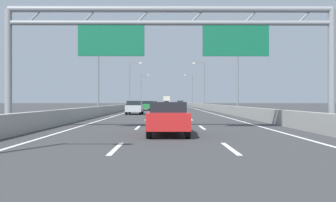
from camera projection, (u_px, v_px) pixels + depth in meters
The scene contains 54 objects.
ground_plane at pixel (167, 106), 99.01m from camera, with size 260.00×260.00×0.00m, color #38383A.
lane_dash_left_1 at pixel (116, 149), 11.50m from camera, with size 0.16×3.00×0.01m, color white.
lane_dash_left_2 at pixel (138, 128), 20.50m from camera, with size 0.16×3.00×0.01m, color white.
lane_dash_left_3 at pixel (146, 119), 29.50m from camera, with size 0.16×3.00×0.01m, color white.
lane_dash_left_4 at pixel (151, 115), 38.50m from camera, with size 0.16×3.00×0.01m, color white.
lane_dash_left_5 at pixel (154, 112), 47.50m from camera, with size 0.16×3.00×0.01m, color white.
lane_dash_left_6 at pixel (156, 110), 56.50m from camera, with size 0.16×3.00×0.01m, color white.
lane_dash_left_7 at pixel (157, 109), 65.50m from camera, with size 0.16×3.00×0.01m, color white.
lane_dash_left_8 at pixel (158, 108), 74.50m from camera, with size 0.16×3.00×0.01m, color white.
lane_dash_left_9 at pixel (159, 107), 83.50m from camera, with size 0.16×3.00×0.01m, color white.
lane_dash_left_10 at pixel (160, 107), 92.50m from camera, with size 0.16×3.00×0.01m, color white.
lane_dash_left_11 at pixel (160, 106), 101.50m from camera, with size 0.16×3.00×0.01m, color white.
lane_dash_left_12 at pixel (161, 106), 110.50m from camera, with size 0.16×3.00×0.01m, color white.
lane_dash_left_13 at pixel (161, 105), 119.50m from camera, with size 0.16×3.00×0.01m, color white.
lane_dash_left_14 at pixel (161, 105), 128.50m from camera, with size 0.16×3.00×0.01m, color white.
lane_dash_left_15 at pixel (162, 105), 137.50m from camera, with size 0.16×3.00×0.01m, color white.
lane_dash_left_16 at pixel (162, 104), 146.50m from camera, with size 0.16×3.00×0.01m, color white.
lane_dash_left_17 at pixel (162, 104), 155.50m from camera, with size 0.16×3.00×0.01m, color white.
lane_dash_right_1 at pixel (230, 148), 11.52m from camera, with size 0.16×3.00×0.01m, color white.
lane_dash_right_2 at pixel (202, 127), 20.52m from camera, with size 0.16×3.00×0.01m, color white.
lane_dash_right_3 at pixel (191, 119), 29.52m from camera, with size 0.16×3.00×0.01m, color white.
lane_dash_right_4 at pixel (185, 115), 38.52m from camera, with size 0.16×3.00×0.01m, color white.
lane_dash_right_5 at pixel (182, 112), 47.52m from camera, with size 0.16×3.00×0.01m, color white.
lane_dash_right_6 at pixel (179, 110), 56.52m from camera, with size 0.16×3.00×0.01m, color white.
lane_dash_right_7 at pixel (177, 109), 65.52m from camera, with size 0.16×3.00×0.01m, color white.
lane_dash_right_8 at pixel (176, 108), 74.52m from camera, with size 0.16×3.00×0.01m, color white.
lane_dash_right_9 at pixel (175, 107), 83.52m from camera, with size 0.16×3.00×0.01m, color white.
lane_dash_right_10 at pixel (174, 107), 92.52m from camera, with size 0.16×3.00×0.01m, color white.
lane_dash_right_11 at pixel (173, 106), 101.52m from camera, with size 0.16×3.00×0.01m, color white.
lane_dash_right_12 at pixel (173, 106), 110.52m from camera, with size 0.16×3.00×0.01m, color white.
lane_dash_right_13 at pixel (172, 105), 119.52m from camera, with size 0.16×3.00×0.01m, color white.
lane_dash_right_14 at pixel (172, 105), 128.52m from camera, with size 0.16×3.00×0.01m, color white.
lane_dash_right_15 at pixel (171, 105), 137.52m from camera, with size 0.16×3.00×0.01m, color white.
lane_dash_right_16 at pixel (171, 104), 146.52m from camera, with size 0.16×3.00×0.01m, color white.
lane_dash_right_17 at pixel (171, 104), 155.52m from camera, with size 0.16×3.00×0.01m, color white.
edge_line_left at pixel (145, 107), 86.98m from camera, with size 0.16×176.00×0.01m, color white.
edge_line_right at pixel (189, 107), 87.04m from camera, with size 0.16×176.00×0.01m, color white.
barrier_left at pixel (144, 104), 108.97m from camera, with size 0.45×220.00×0.95m.
barrier_right at pixel (190, 104), 109.05m from camera, with size 0.45×220.00×0.95m.
sign_gantry at pixel (171, 36), 18.77m from camera, with size 16.96×0.36×6.36m.
streetlamp_left_mid at pixel (100, 65), 40.36m from camera, with size 2.58×0.28×9.50m.
streetlamp_right_mid at pixel (235, 66), 40.45m from camera, with size 2.58×0.28×9.50m.
streetlamp_left_far at pixel (131, 82), 75.22m from camera, with size 2.58×0.28×9.50m.
streetlamp_right_far at pixel (203, 82), 75.31m from camera, with size 2.58×0.28×9.50m.
streetlamp_left_distant at pixel (142, 88), 110.08m from camera, with size 2.58×0.28×9.50m.
streetlamp_right_distant at pixel (191, 88), 110.17m from camera, with size 2.58×0.28×9.50m.
red_car at pixel (168, 118), 16.14m from camera, with size 1.75×4.30×1.45m.
black_car at pixel (166, 103), 118.69m from camera, with size 1.86×4.52×1.49m.
orange_car at pixel (149, 105), 72.78m from camera, with size 1.88×4.29×1.47m.
silver_car at pixel (135, 107), 40.41m from camera, with size 1.71×4.40×1.50m.
blue_car at pixel (155, 103), 113.15m from camera, with size 1.76×4.65×1.36m.
white_car at pixel (180, 103), 97.83m from camera, with size 1.81×4.58×1.54m.
green_car at pixel (145, 106), 57.44m from camera, with size 1.76×4.64×1.46m.
box_truck at pixel (167, 100), 137.74m from camera, with size 2.39×8.36×3.18m.
Camera 1 is at (-0.23, 0.99, 1.51)m, focal length 39.17 mm.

